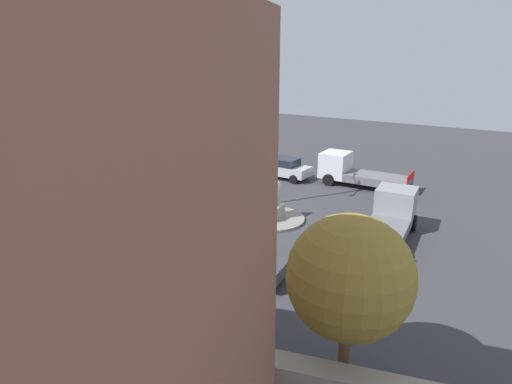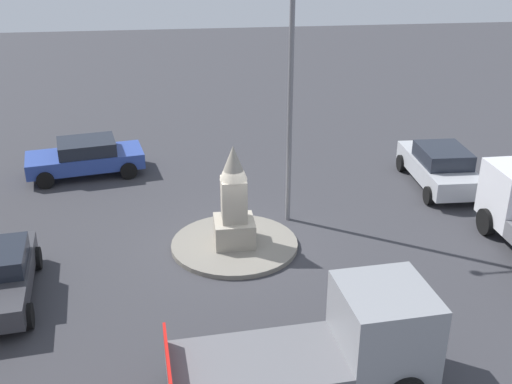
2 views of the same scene
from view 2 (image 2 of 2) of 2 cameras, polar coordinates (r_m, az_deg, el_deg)
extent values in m
plane|color=#38383D|center=(18.75, -1.99, -5.07)|extent=(80.00, 80.00, 0.00)
cylinder|color=gray|center=(18.71, -2.00, -4.87)|extent=(3.82, 3.82, 0.15)
cube|color=#9E9687|center=(18.49, -2.02, -3.63)|extent=(1.18, 1.18, 0.76)
cube|color=#9E9687|center=(18.04, -2.07, -0.72)|extent=(0.73, 0.73, 1.31)
cone|color=#9E9687|center=(17.58, -2.12, 2.73)|extent=(0.80, 0.80, 1.02)
cylinder|color=slate|center=(18.85, 3.21, 9.49)|extent=(0.16, 0.16, 8.78)
cube|color=#B7BABF|center=(23.64, 16.51, 2.07)|extent=(1.90, 4.47, 0.68)
cube|color=#1E232D|center=(23.21, 16.91, 3.25)|extent=(1.67, 2.06, 0.55)
cylinder|color=black|center=(24.81, 13.29, 2.63)|extent=(0.24, 0.65, 0.64)
cylinder|color=black|center=(25.41, 17.04, 2.72)|extent=(0.24, 0.65, 0.64)
cylinder|color=black|center=(22.14, 15.70, -0.31)|extent=(0.24, 0.65, 0.64)
cylinder|color=black|center=(22.81, 19.81, -0.13)|extent=(0.24, 0.65, 0.64)
cylinder|color=black|center=(16.14, -20.33, -10.73)|extent=(0.29, 0.66, 0.64)
cylinder|color=black|center=(18.57, -19.61, -5.79)|extent=(0.29, 0.66, 0.64)
cube|color=#2D479E|center=(24.56, -15.51, 2.89)|extent=(4.59, 2.57, 0.57)
cube|color=#1E232D|center=(24.38, -15.41, 4.09)|extent=(2.38, 2.03, 0.50)
cylinder|color=black|center=(23.83, -18.92, 1.04)|extent=(0.67, 0.33, 0.64)
cylinder|color=black|center=(25.53, -18.95, 2.56)|extent=(0.67, 0.33, 0.64)
cylinder|color=black|center=(23.90, -11.69, 1.95)|extent=(0.67, 0.33, 0.64)
cylinder|color=black|center=(25.59, -12.20, 3.40)|extent=(0.67, 0.33, 0.64)
cube|color=gray|center=(13.36, 11.69, -12.21)|extent=(1.98, 2.09, 1.84)
cube|color=slate|center=(13.07, -0.02, -16.17)|extent=(3.70, 2.21, 0.53)
cube|color=red|center=(12.59, -8.15, -15.25)|extent=(0.20, 1.88, 0.50)
cylinder|color=black|center=(14.67, 10.50, -12.83)|extent=(0.86, 0.34, 0.84)
cylinder|color=black|center=(13.88, -5.17, -14.93)|extent=(0.86, 0.34, 0.84)
cylinder|color=black|center=(20.59, 20.54, -2.58)|extent=(0.29, 0.84, 0.84)
camera|label=1|loc=(18.58, -81.59, 3.15)|focal=29.44mm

